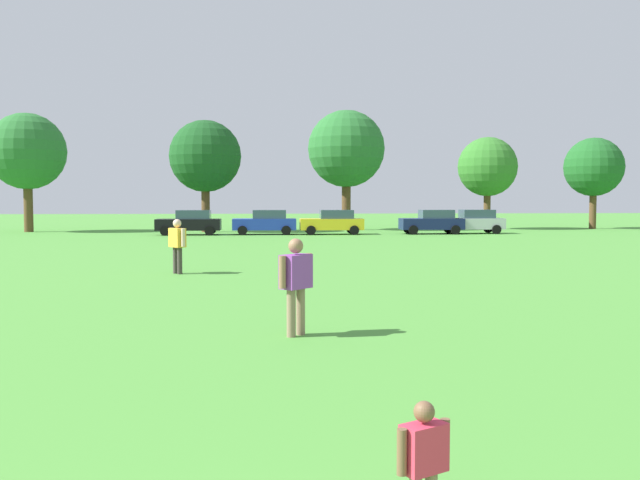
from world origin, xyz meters
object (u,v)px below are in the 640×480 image
parked_car_blue_1 (266,222)px  parked_car_silver_4 (473,221)px  adult_bystander (296,278)px  parked_car_black_0 (190,222)px  parked_car_navy_3 (433,222)px  tree_far_left (27,152)px  tree_left (205,157)px  child_kite_flyer (424,457)px  tree_center_right (488,167)px  tree_center_left (346,149)px  tree_right (594,167)px  bystander_midfield (177,241)px  parked_car_yellow_2 (333,222)px

parked_car_blue_1 → parked_car_silver_4: (14.54, 0.15, 0.00)m
adult_bystander → parked_car_black_0: (-5.59, 35.01, -0.19)m
parked_car_navy_3 → tree_far_left: tree_far_left is taller
parked_car_silver_4 → tree_left: tree_left is taller
child_kite_flyer → tree_left: size_ratio=0.12×
parked_car_blue_1 → tree_center_right: size_ratio=0.58×
adult_bystander → parked_car_blue_1: 35.14m
parked_car_navy_3 → parked_car_blue_1: bearing=-0.5°
tree_center_left → tree_center_right: tree_center_left is taller
parked_car_blue_1 → tree_center_right: bearing=-158.7°
tree_far_left → tree_center_left: size_ratio=0.94×
parked_car_navy_3 → tree_left: (-15.95, 4.02, 4.66)m
tree_far_left → tree_center_right: tree_far_left is taller
child_kite_flyer → tree_right: (25.41, 49.55, 4.37)m
bystander_midfield → tree_far_left: size_ratio=0.21×
child_kite_flyer → bystander_midfield: bystander_midfield is taller
parked_car_silver_4 → tree_right: (11.96, 6.73, 4.12)m
child_kite_flyer → parked_car_yellow_2: (3.51, 42.47, 0.25)m
parked_car_yellow_2 → tree_right: size_ratio=0.58×
bystander_midfield → parked_car_silver_4: bearing=-72.9°
tree_center_right → tree_right: size_ratio=1.00×
parked_car_black_0 → tree_right: 32.62m
adult_bystander → parked_car_blue_1: bearing=-135.4°
tree_center_right → tree_far_left: bearing=-177.0°
parked_car_blue_1 → tree_right: tree_right is taller
tree_far_left → tree_center_right: (35.13, 1.81, -0.92)m
parked_car_navy_3 → parked_car_silver_4: 2.97m
tree_left → child_kite_flyer: bearing=-83.3°
parked_car_blue_1 → tree_left: tree_left is taller
parked_car_silver_4 → tree_center_left: size_ratio=0.46×
parked_car_navy_3 → bystander_midfield: bearing=59.4°
parked_car_black_0 → tree_left: bearing=-100.1°
bystander_midfield → parked_car_navy_3: bystander_midfield is taller
adult_bystander → parked_car_black_0: bearing=-127.2°
tree_center_left → adult_bystander: bearing=-98.0°
tree_left → parked_car_navy_3: bearing=-14.1°
bystander_midfield → tree_left: bearing=-34.7°
bystander_midfield → parked_car_blue_1: (2.91, 24.56, -0.21)m
bystander_midfield → adult_bystander: bearing=160.2°
parked_car_navy_3 → adult_bystander: bearing=72.5°
bystander_midfield → parked_car_black_0: 24.53m
parked_car_blue_1 → tree_center_right: (17.73, 6.93, 4.11)m
parked_car_yellow_2 → adult_bystander: bearing=83.3°
bystander_midfield → tree_center_right: 37.85m
bystander_midfield → parked_car_black_0: bearing=-32.6°
parked_car_black_0 → parked_car_silver_4: bearing=-179.2°
bystander_midfield → parked_car_navy_3: size_ratio=0.42×
tree_far_left → tree_right: size_ratio=1.18×
parked_car_blue_1 → parked_car_yellow_2: (4.59, -0.20, 0.00)m
bystander_midfield → tree_right: 43.23m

